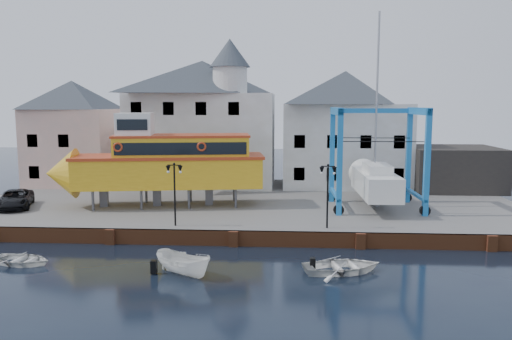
{
  "coord_description": "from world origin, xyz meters",
  "views": [
    {
      "loc": [
        3.38,
        -30.71,
        9.01
      ],
      "look_at": [
        1.0,
        7.0,
        4.0
      ],
      "focal_mm": 35.0,
      "sensor_mm": 36.0,
      "label": 1
    }
  ],
  "objects": [
    {
      "name": "building_white_main",
      "position": [
        -4.87,
        18.39,
        7.34
      ],
      "size": [
        14.0,
        8.3,
        14.0
      ],
      "color": "silver",
      "rests_on": "hardstanding"
    },
    {
      "name": "motorboat_a",
      "position": [
        -2.07,
        -5.45,
        0.0
      ],
      "size": [
        3.84,
        3.11,
        1.42
      ],
      "primitive_type": "imported",
      "rotation": [
        0.0,
        0.0,
        1.01
      ],
      "color": "white",
      "rests_on": "ground"
    },
    {
      "name": "lamp_post_left",
      "position": [
        -4.0,
        1.2,
        4.17
      ],
      "size": [
        1.12,
        0.32,
        4.2
      ],
      "color": "black",
      "rests_on": "hardstanding"
    },
    {
      "name": "ground",
      "position": [
        0.0,
        0.0,
        0.0
      ],
      "size": [
        140.0,
        140.0,
        0.0
      ],
      "primitive_type": "plane",
      "color": "black",
      "rests_on": "ground"
    },
    {
      "name": "quay_wall",
      "position": [
        -0.0,
        0.1,
        0.5
      ],
      "size": [
        44.0,
        0.47,
        1.0
      ],
      "color": "brown",
      "rests_on": "ground"
    },
    {
      "name": "travel_lift",
      "position": [
        10.17,
        8.59,
        3.48
      ],
      "size": [
        7.05,
        9.9,
        14.9
      ],
      "rotation": [
        0.0,
        0.0,
        0.02
      ],
      "color": "#1E79B9",
      "rests_on": "hardstanding"
    },
    {
      "name": "motorboat_d",
      "position": [
        -11.65,
        -4.26,
        0.0
      ],
      "size": [
        3.91,
        3.11,
        0.73
      ],
      "primitive_type": "imported",
      "rotation": [
        0.0,
        0.0,
        1.39
      ],
      "color": "white",
      "rests_on": "ground"
    },
    {
      "name": "building_white_right",
      "position": [
        9.0,
        19.0,
        6.6
      ],
      "size": [
        12.0,
        8.0,
        11.2
      ],
      "color": "silver",
      "rests_on": "hardstanding"
    },
    {
      "name": "motorboat_b",
      "position": [
        6.4,
        -4.49,
        0.0
      ],
      "size": [
        4.84,
        3.94,
        0.88
      ],
      "primitive_type": "imported",
      "rotation": [
        0.0,
        0.0,
        1.8
      ],
      "color": "white",
      "rests_on": "ground"
    },
    {
      "name": "tour_boat",
      "position": [
        -6.85,
        7.58,
        4.45
      ],
      "size": [
        17.23,
        6.45,
        7.33
      ],
      "rotation": [
        0.0,
        0.0,
        0.15
      ],
      "color": "#59595E",
      "rests_on": "hardstanding"
    },
    {
      "name": "shed_dark",
      "position": [
        19.0,
        17.0,
        3.0
      ],
      "size": [
        8.0,
        7.0,
        4.0
      ],
      "primitive_type": "cube",
      "color": "#272422",
      "rests_on": "hardstanding"
    },
    {
      "name": "hardstanding",
      "position": [
        0.0,
        11.0,
        0.5
      ],
      "size": [
        44.0,
        22.0,
        1.0
      ],
      "primitive_type": "cube",
      "color": "slate",
      "rests_on": "ground"
    },
    {
      "name": "lamp_post_right",
      "position": [
        6.0,
        1.2,
        4.17
      ],
      "size": [
        1.12,
        0.32,
        4.2
      ],
      "color": "black",
      "rests_on": "hardstanding"
    },
    {
      "name": "building_pink",
      "position": [
        -18.0,
        18.0,
        6.15
      ],
      "size": [
        8.0,
        7.0,
        10.3
      ],
      "color": "#CCAB9D",
      "rests_on": "hardstanding"
    },
    {
      "name": "van",
      "position": [
        -17.72,
        6.13,
        1.69
      ],
      "size": [
        3.94,
        5.49,
        1.39
      ],
      "primitive_type": "imported",
      "rotation": [
        0.0,
        0.0,
        0.37
      ],
      "color": "black",
      "rests_on": "hardstanding"
    }
  ]
}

